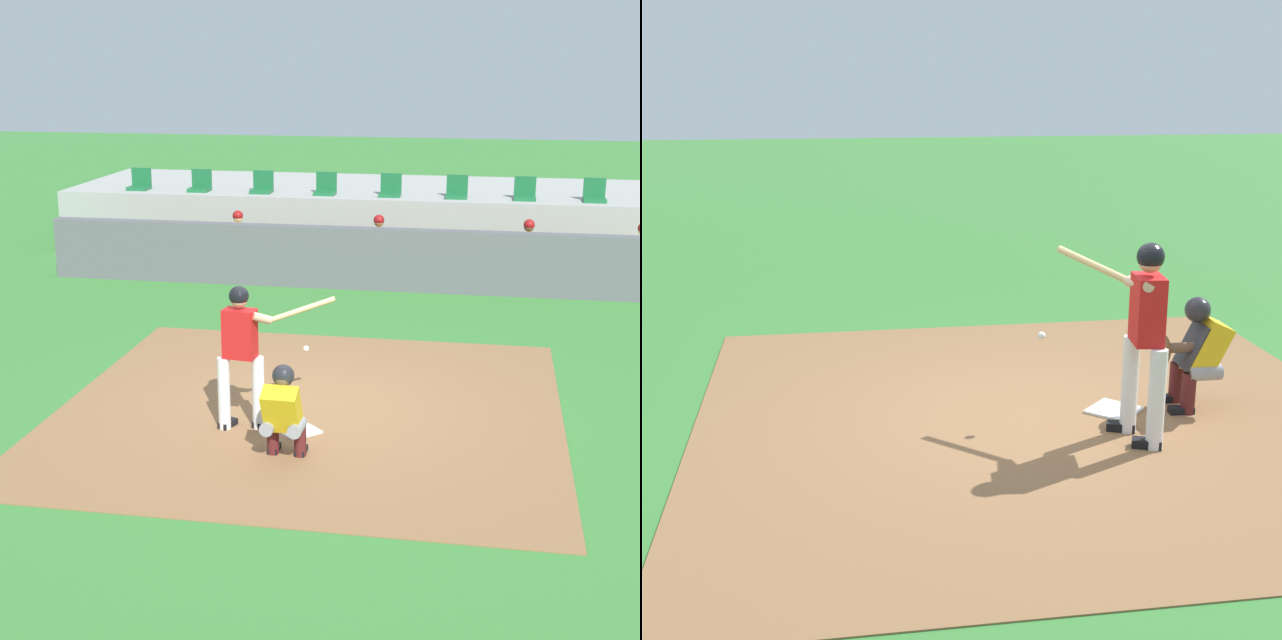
% 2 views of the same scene
% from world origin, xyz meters
% --- Properties ---
extents(ground_plane, '(80.00, 80.00, 0.00)m').
position_xyz_m(ground_plane, '(0.00, 0.00, 0.00)').
color(ground_plane, '#387A33').
extents(dirt_infield, '(6.40, 6.40, 0.01)m').
position_xyz_m(dirt_infield, '(0.00, 0.00, 0.01)').
color(dirt_infield, olive).
rests_on(dirt_infield, ground).
extents(home_plate, '(0.62, 0.62, 0.02)m').
position_xyz_m(home_plate, '(0.00, -0.80, 0.02)').
color(home_plate, white).
rests_on(home_plate, dirt_infield).
extents(batter_at_plate, '(1.36, 0.68, 1.80)m').
position_xyz_m(batter_at_plate, '(-0.67, -0.80, 1.04)').
color(batter_at_plate, silver).
rests_on(batter_at_plate, ground).
extents(catcher_crouched, '(0.49, 1.90, 1.13)m').
position_xyz_m(catcher_crouched, '(-0.00, -1.58, 0.61)').
color(catcher_crouched, gray).
rests_on(catcher_crouched, ground).
extents(dugout_wall, '(13.00, 0.30, 1.20)m').
position_xyz_m(dugout_wall, '(0.00, 6.50, 0.60)').
color(dugout_wall, '#59595E').
rests_on(dugout_wall, ground).
extents(dugout_bench, '(11.80, 0.44, 0.45)m').
position_xyz_m(dugout_bench, '(0.00, 7.50, 0.23)').
color(dugout_bench, olive).
rests_on(dugout_bench, ground).
extents(dugout_player_0, '(0.49, 0.70, 1.30)m').
position_xyz_m(dugout_player_0, '(-2.95, 7.34, 0.67)').
color(dugout_player_0, '#939399').
rests_on(dugout_player_0, ground).
extents(dugout_player_1, '(0.49, 0.70, 1.30)m').
position_xyz_m(dugout_player_1, '(-0.02, 7.34, 0.67)').
color(dugout_player_1, '#939399').
rests_on(dugout_player_1, ground).
extents(dugout_player_2, '(0.49, 0.70, 1.30)m').
position_xyz_m(dugout_player_2, '(2.94, 7.34, 0.67)').
color(dugout_player_2, '#939399').
rests_on(dugout_player_2, ground).
extents(stands_platform, '(15.00, 4.40, 1.40)m').
position_xyz_m(stands_platform, '(0.00, 10.90, 0.70)').
color(stands_platform, '#9E9E99').
rests_on(stands_platform, ground).
extents(stadium_seat_0, '(0.46, 0.46, 0.48)m').
position_xyz_m(stadium_seat_0, '(-5.78, 9.38, 1.53)').
color(stadium_seat_0, '#196033').
rests_on(stadium_seat_0, stands_platform).
extents(stadium_seat_1, '(0.46, 0.46, 0.48)m').
position_xyz_m(stadium_seat_1, '(-4.33, 9.38, 1.53)').
color(stadium_seat_1, '#196033').
rests_on(stadium_seat_1, stands_platform).
extents(stadium_seat_2, '(0.46, 0.46, 0.48)m').
position_xyz_m(stadium_seat_2, '(-2.89, 9.38, 1.53)').
color(stadium_seat_2, '#196033').
rests_on(stadium_seat_2, stands_platform).
extents(stadium_seat_3, '(0.46, 0.46, 0.48)m').
position_xyz_m(stadium_seat_3, '(-1.44, 9.38, 1.53)').
color(stadium_seat_3, '#196033').
rests_on(stadium_seat_3, stands_platform).
extents(stadium_seat_4, '(0.46, 0.46, 0.48)m').
position_xyz_m(stadium_seat_4, '(0.00, 9.38, 1.53)').
color(stadium_seat_4, '#196033').
rests_on(stadium_seat_4, stands_platform).
extents(stadium_seat_5, '(0.46, 0.46, 0.48)m').
position_xyz_m(stadium_seat_5, '(1.44, 9.38, 1.53)').
color(stadium_seat_5, '#196033').
rests_on(stadium_seat_5, stands_platform).
extents(stadium_seat_6, '(0.46, 0.46, 0.48)m').
position_xyz_m(stadium_seat_6, '(2.89, 9.38, 1.53)').
color(stadium_seat_6, '#196033').
rests_on(stadium_seat_6, stands_platform).
extents(stadium_seat_7, '(0.46, 0.46, 0.48)m').
position_xyz_m(stadium_seat_7, '(4.33, 9.38, 1.53)').
color(stadium_seat_7, '#196033').
rests_on(stadium_seat_7, stands_platform).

